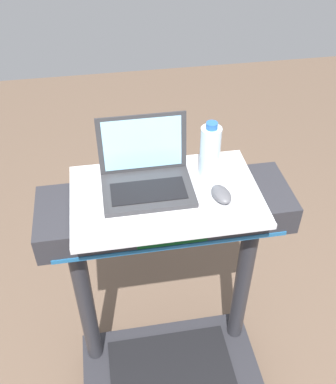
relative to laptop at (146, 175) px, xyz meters
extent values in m
cylinder|color=#28282D|center=(-0.28, -0.06, -0.58)|extent=(0.07, 0.07, 0.81)
cylinder|color=#28282D|center=(0.40, -0.06, -0.58)|extent=(0.07, 0.07, 0.81)
cube|color=#28282D|center=(0.06, -0.06, -0.12)|extent=(0.90, 0.28, 0.11)
cube|color=#0C3F19|center=(0.06, -0.20, -0.12)|extent=(0.24, 0.01, 0.06)
cube|color=#1E598C|center=(0.06, -0.20, -0.17)|extent=(0.81, 0.00, 0.02)
cube|color=silver|center=(0.06, -0.06, -0.06)|extent=(0.65, 0.42, 0.02)
cube|color=#2D2D30|center=(0.00, -0.04, -0.04)|extent=(0.31, 0.21, 0.02)
cube|color=black|center=(0.00, -0.05, -0.03)|extent=(0.26, 0.12, 0.00)
cube|color=#2D2D30|center=(0.00, 0.08, 0.08)|extent=(0.31, 0.04, 0.21)
cube|color=#8CCCF2|center=(0.00, 0.08, 0.08)|extent=(0.27, 0.03, 0.19)
ellipsoid|color=#4C4C51|center=(0.24, -0.11, -0.03)|extent=(0.08, 0.11, 0.03)
cylinder|color=silver|center=(0.23, 0.01, 0.05)|extent=(0.07, 0.07, 0.20)
cylinder|color=#2659A5|center=(0.23, 0.01, 0.17)|extent=(0.04, 0.04, 0.02)
camera|label=1|loc=(-0.13, -1.20, 0.95)|focal=41.46mm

